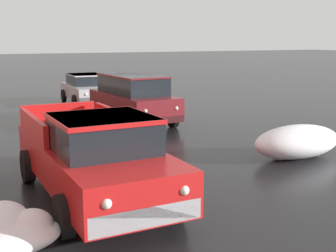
# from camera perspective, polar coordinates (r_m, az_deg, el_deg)

# --- Properties ---
(snow_bank_near_corner_left) EXTENTS (1.91, 1.19, 0.71)m
(snow_bank_near_corner_left) POSITION_cam_1_polar(r_m,az_deg,el_deg) (7.21, -20.34, -12.80)
(snow_bank_near_corner_left) COLOR white
(snow_bank_near_corner_left) RESTS_ON ground
(snow_bank_along_left_kerb) EXTENTS (2.65, 1.34, 0.88)m
(snow_bank_along_left_kerb) POSITION_cam_1_polar(r_m,az_deg,el_deg) (12.30, 16.07, -1.99)
(snow_bank_along_left_kerb) COLOR white
(snow_bank_along_left_kerb) RESTS_ON ground
(pickup_truck_red_approaching_near_lane) EXTENTS (2.21, 5.36, 1.76)m
(pickup_truck_red_approaching_near_lane) POSITION_cam_1_polar(r_m,az_deg,el_deg) (8.76, -9.49, -3.77)
(pickup_truck_red_approaching_near_lane) COLOR red
(pickup_truck_red_approaching_near_lane) RESTS_ON ground
(suv_maroon_parked_kerbside_close) EXTENTS (2.13, 4.40, 1.82)m
(suv_maroon_parked_kerbside_close) POSITION_cam_1_polar(r_m,az_deg,el_deg) (16.55, -4.50, 3.65)
(suv_maroon_parked_kerbside_close) COLOR maroon
(suv_maroon_parked_kerbside_close) RESTS_ON ground
(sedan_silver_parked_kerbside_mid) EXTENTS (2.14, 4.02, 1.42)m
(sedan_silver_parked_kerbside_mid) POSITION_cam_1_polar(r_m,az_deg,el_deg) (22.36, -10.31, 4.80)
(sedan_silver_parked_kerbside_mid) COLOR #B7B7BC
(sedan_silver_parked_kerbside_mid) RESTS_ON ground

